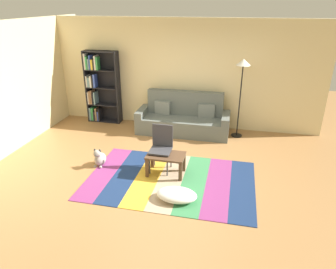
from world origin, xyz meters
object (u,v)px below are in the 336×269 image
standing_lamp (242,73)px  folding_chair (162,144)px  bookshelf (99,88)px  tv_remote (160,153)px  couch (183,119)px  coffee_table (166,159)px  dog (100,158)px  pouf (177,195)px

standing_lamp → folding_chair: size_ratio=2.07×
bookshelf → tv_remote: (2.27, -2.37, -0.50)m
standing_lamp → tv_remote: size_ratio=12.43×
bookshelf → couch: bearing=-7.0°
couch → bookshelf: bookshelf is taller
coffee_table → dog: coffee_table is taller
couch → standing_lamp: standing_lamp is taller
couch → coffee_table: size_ratio=3.18×
couch → dog: (-1.32, -2.08, -0.18)m
bookshelf → coffee_table: size_ratio=2.66×
tv_remote → standing_lamp: bearing=70.0°
bookshelf → folding_chair: bearing=-44.5°
bookshelf → pouf: bookshelf is taller
couch → tv_remote: 2.08m
couch → dog: bearing=-122.4°
dog → tv_remote: size_ratio=2.65×
dog → tv_remote: bearing=0.1°
coffee_table → pouf: size_ratio=1.05×
bookshelf → folding_chair: bookshelf is taller
couch → dog: size_ratio=5.69×
coffee_table → dog: bearing=178.5°
tv_remote → couch: bearing=101.4°
pouf → folding_chair: (-0.49, 0.97, 0.43)m
pouf → tv_remote: 1.01m
coffee_table → tv_remote: tv_remote is taller
bookshelf → pouf: size_ratio=2.80×
coffee_table → dog: size_ratio=1.79×
folding_chair → couch: bearing=133.7°
coffee_table → tv_remote: size_ratio=4.74×
bookshelf → standing_lamp: (3.67, -0.25, 0.63)m
standing_lamp → coffee_table: bearing=-120.7°
dog → folding_chair: (1.24, 0.15, 0.37)m
pouf → dog: (-1.74, 0.82, 0.06)m
pouf → folding_chair: folding_chair is taller
coffee_table → standing_lamp: (1.28, 2.15, 1.23)m
bookshelf → coffee_table: 3.44m
couch → tv_remote: (-0.07, -2.08, 0.09)m
folding_chair → dog: bearing=-127.2°
couch → tv_remote: size_ratio=15.07×
dog → folding_chair: folding_chair is taller
coffee_table → standing_lamp: bearing=59.3°
tv_remote → folding_chair: bearing=107.1°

